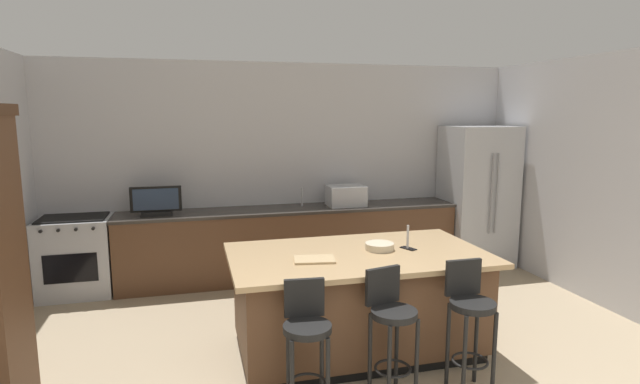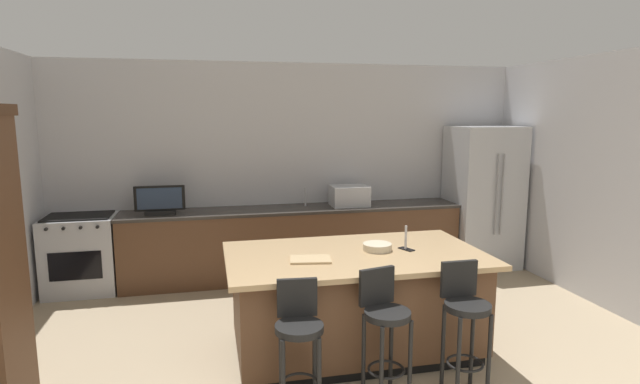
# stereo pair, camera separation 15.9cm
# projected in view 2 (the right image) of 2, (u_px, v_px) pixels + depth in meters

# --- Properties ---
(wall_back) EXTENTS (6.63, 0.12, 2.75)m
(wall_back) POSITION_uv_depth(u_px,v_px,m) (293.00, 168.00, 6.69)
(wall_back) COLOR #BCBCC1
(wall_back) RESTS_ON ground_plane
(counter_back) EXTENTS (4.31, 0.62, 0.91)m
(counter_back) POSITION_uv_depth(u_px,v_px,m) (295.00, 242.00, 6.46)
(counter_back) COLOR brown
(counter_back) RESTS_ON ground_plane
(kitchen_island) EXTENTS (2.24, 1.28, 0.90)m
(kitchen_island) POSITION_uv_depth(u_px,v_px,m) (355.00, 301.00, 4.44)
(kitchen_island) COLOR black
(kitchen_island) RESTS_ON ground_plane
(refrigerator) EXTENTS (0.88, 0.79, 1.93)m
(refrigerator) POSITION_uv_depth(u_px,v_px,m) (483.00, 197.00, 6.88)
(refrigerator) COLOR #B7BABF
(refrigerator) RESTS_ON ground_plane
(range_oven) EXTENTS (0.80, 0.63, 0.93)m
(range_oven) POSITION_uv_depth(u_px,v_px,m) (81.00, 254.00, 5.90)
(range_oven) COLOR #B7BABF
(range_oven) RESTS_ON ground_plane
(microwave) EXTENTS (0.48, 0.36, 0.26)m
(microwave) POSITION_uv_depth(u_px,v_px,m) (349.00, 196.00, 6.53)
(microwave) COLOR #B7BABF
(microwave) RESTS_ON counter_back
(tv_monitor) EXTENTS (0.58, 0.16, 0.35)m
(tv_monitor) POSITION_uv_depth(u_px,v_px,m) (160.00, 201.00, 5.96)
(tv_monitor) COLOR black
(tv_monitor) RESTS_ON counter_back
(sink_faucet_back) EXTENTS (0.02, 0.02, 0.24)m
(sink_faucet_back) POSITION_uv_depth(u_px,v_px,m) (305.00, 197.00, 6.50)
(sink_faucet_back) COLOR #B2B2B7
(sink_faucet_back) RESTS_ON counter_back
(sink_faucet_island) EXTENTS (0.02, 0.02, 0.22)m
(sink_faucet_island) POSITION_uv_depth(u_px,v_px,m) (406.00, 238.00, 4.46)
(sink_faucet_island) COLOR #B2B2B7
(sink_faucet_island) RESTS_ON kitchen_island
(bar_stool_left) EXTENTS (0.34, 0.35, 0.95)m
(bar_stool_left) POSITION_uv_depth(u_px,v_px,m) (299.00, 337.00, 3.50)
(bar_stool_left) COLOR black
(bar_stool_left) RESTS_ON ground_plane
(bar_stool_center) EXTENTS (0.35, 0.37, 0.98)m
(bar_stool_center) POSITION_uv_depth(u_px,v_px,m) (385.00, 324.00, 3.66)
(bar_stool_center) COLOR black
(bar_stool_center) RESTS_ON ground_plane
(bar_stool_right) EXTENTS (0.34, 0.34, 1.01)m
(bar_stool_right) POSITION_uv_depth(u_px,v_px,m) (465.00, 317.00, 3.74)
(bar_stool_right) COLOR black
(bar_stool_right) RESTS_ON ground_plane
(fruit_bowl) EXTENTS (0.26, 0.26, 0.06)m
(fruit_bowl) POSITION_uv_depth(u_px,v_px,m) (377.00, 247.00, 4.45)
(fruit_bowl) COLOR beige
(fruit_bowl) RESTS_ON kitchen_island
(cell_phone) EXTENTS (0.12, 0.17, 0.01)m
(cell_phone) POSITION_uv_depth(u_px,v_px,m) (406.00, 249.00, 4.48)
(cell_phone) COLOR black
(cell_phone) RESTS_ON kitchen_island
(tv_remote) EXTENTS (0.14, 0.16, 0.02)m
(tv_remote) POSITION_uv_depth(u_px,v_px,m) (377.00, 243.00, 4.67)
(tv_remote) COLOR black
(tv_remote) RESTS_ON kitchen_island
(cutting_board) EXTENTS (0.37, 0.28, 0.02)m
(cutting_board) POSITION_uv_depth(u_px,v_px,m) (311.00, 259.00, 4.15)
(cutting_board) COLOR tan
(cutting_board) RESTS_ON kitchen_island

